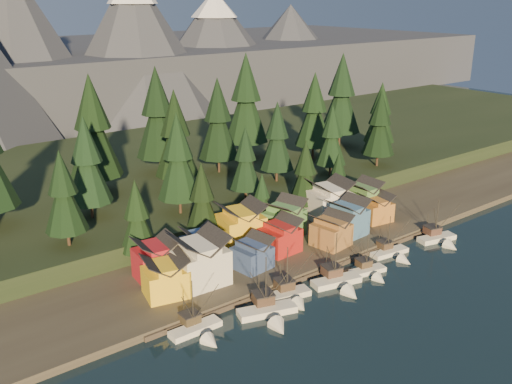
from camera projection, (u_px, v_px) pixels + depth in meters
ground at (370, 304)px, 108.38m from camera, size 500.00×500.00×0.00m
shore_strip at (246, 234)px, 138.11m from camera, size 400.00×50.00×1.50m
hillside at (149, 176)px, 174.83m from camera, size 420.00×100.00×6.00m
dock at (312, 270)px, 120.58m from camera, size 80.00×4.00×1.00m
mountain_ridge at (9, 64)px, 257.43m from camera, size 560.00×190.00×90.00m
boat_0 at (198, 324)px, 98.06m from camera, size 9.78×10.66×10.76m
boat_1 at (270, 306)px, 103.19m from camera, size 11.78×12.25×12.48m
boat_2 at (291, 289)px, 109.22m from camera, size 9.45×10.05×11.59m
boat_3 at (340, 276)px, 114.10m from camera, size 11.10×11.66×12.19m
boat_4 at (371, 267)px, 119.05m from camera, size 8.59×9.05×9.82m
boat_5 at (393, 249)px, 127.53m from camera, size 9.82×10.49×10.13m
boat_6 at (440, 234)px, 134.63m from camera, size 10.17×10.68×11.56m
house_front_0 at (165, 275)px, 107.30m from camera, size 9.34×9.01×7.92m
house_front_1 at (199, 258)px, 111.64m from camera, size 10.42×10.05×10.29m
house_front_2 at (252, 252)px, 118.37m from camera, size 7.80×7.85×6.82m
house_front_3 at (280, 234)px, 125.79m from camera, size 8.11×7.77×7.80m
house_front_4 at (331, 229)px, 129.00m from camera, size 8.21×8.70×7.39m
house_front_5 at (347, 216)px, 134.35m from camera, size 9.04×8.32×8.92m
house_front_6 at (376, 207)px, 143.08m from camera, size 8.03×7.71×7.10m
house_back_0 at (156, 257)px, 113.63m from camera, size 8.67×8.38×8.70m
house_back_1 at (201, 245)px, 120.05m from camera, size 7.97×8.04×7.99m
house_back_2 at (241, 223)px, 128.63m from camera, size 10.75×10.10×10.07m
house_back_3 at (284, 217)px, 133.92m from camera, size 10.44×9.76×8.90m
house_back_4 at (329, 199)px, 143.39m from camera, size 11.05×10.75×10.43m
house_back_5 at (362, 197)px, 147.07m from camera, size 8.25×8.35×9.05m
tree_hill_2 at (63, 194)px, 115.67m from camera, size 8.85×8.85×20.61m
tree_hill_3 at (87, 163)px, 129.74m from camera, size 10.44×10.44×24.31m
tree_hill_4 at (93, 130)px, 144.29m from camera, size 13.51×13.51×31.47m
tree_hill_5 at (178, 159)px, 132.56m from camera, size 10.54×10.54×24.55m
tree_hill_6 at (175, 136)px, 147.94m from camera, size 11.64×11.64×27.11m
tree_hill_7 at (245, 160)px, 142.40m from camera, size 8.20×8.20×19.09m
tree_hill_8 at (218, 121)px, 163.41m from camera, size 11.94×11.94×27.82m
tree_hill_9 at (277, 138)px, 156.22m from camera, size 9.69×9.69×22.57m
tree_hill_10 at (246, 101)px, 177.65m from camera, size 14.21×14.21×33.10m
tree_hill_11 at (332, 137)px, 162.03m from camera, size 8.83×8.83×20.58m
tree_hill_12 at (314, 112)px, 177.39m from camera, size 11.76×11.76×27.39m
tree_hill_13 at (380, 125)px, 170.41m from camera, size 9.97×9.97×23.22m
tree_hill_14 at (341, 96)px, 191.48m from camera, size 13.58×13.58×31.63m
tree_hill_15 at (157, 116)px, 162.27m from camera, size 13.33×13.33×31.05m
tree_hill_17 at (380, 115)px, 184.78m from camera, size 10.01×10.01×23.33m
tree_shore_0 at (137, 218)px, 118.41m from camera, size 8.00×8.00×18.63m
tree_shore_1 at (202, 200)px, 127.46m from camera, size 8.36×8.36×19.48m
tree_shore_2 at (262, 198)px, 138.28m from camera, size 5.88×5.88×13.69m
tree_shore_3 at (305, 174)px, 145.22m from camera, size 8.53×8.53×19.88m
tree_shore_4 at (338, 176)px, 153.05m from camera, size 6.30×6.30×14.68m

